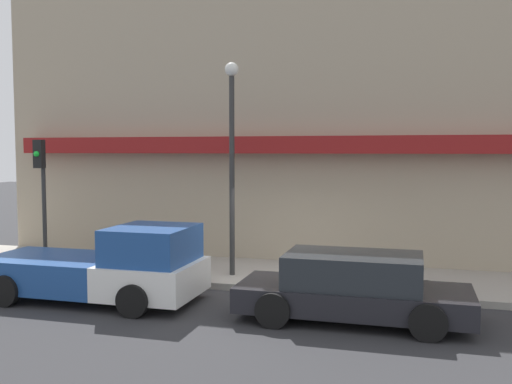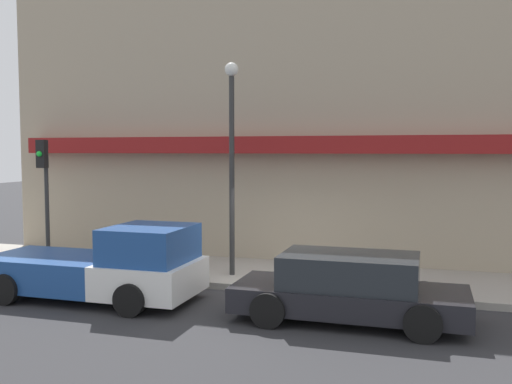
{
  "view_description": "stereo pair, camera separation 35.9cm",
  "coord_description": "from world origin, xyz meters",
  "px_view_note": "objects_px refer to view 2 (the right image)",
  "views": [
    {
      "loc": [
        3.32,
        -13.21,
        3.48
      ],
      "look_at": [
        -0.77,
        1.35,
        2.37
      ],
      "focal_mm": 40.0,
      "sensor_mm": 36.0,
      "label": 1
    },
    {
      "loc": [
        3.66,
        -13.11,
        3.48
      ],
      "look_at": [
        -0.77,
        1.35,
        2.37
      ],
      "focal_mm": 40.0,
      "sensor_mm": 36.0,
      "label": 2
    }
  ],
  "objects_px": {
    "pickup_truck": "(105,267)",
    "parked_car": "(349,288)",
    "traffic_light": "(44,179)",
    "street_lamp": "(232,143)",
    "fire_hydrant": "(352,273)"
  },
  "relations": [
    {
      "from": "traffic_light",
      "to": "pickup_truck",
      "type": "bearing_deg",
      "value": -34.75
    },
    {
      "from": "parked_car",
      "to": "traffic_light",
      "type": "bearing_deg",
      "value": 163.42
    },
    {
      "from": "pickup_truck",
      "to": "street_lamp",
      "type": "height_order",
      "value": "street_lamp"
    },
    {
      "from": "pickup_truck",
      "to": "traffic_light",
      "type": "bearing_deg",
      "value": 145.03
    },
    {
      "from": "pickup_truck",
      "to": "traffic_light",
      "type": "height_order",
      "value": "traffic_light"
    },
    {
      "from": "parked_car",
      "to": "pickup_truck",
      "type": "bearing_deg",
      "value": 178.1
    },
    {
      "from": "pickup_truck",
      "to": "street_lamp",
      "type": "bearing_deg",
      "value": 50.96
    },
    {
      "from": "parked_car",
      "to": "fire_hydrant",
      "type": "bearing_deg",
      "value": 94.02
    },
    {
      "from": "pickup_truck",
      "to": "parked_car",
      "type": "xyz_separation_m",
      "value": [
        5.64,
        -0.0,
        -0.1
      ]
    },
    {
      "from": "parked_car",
      "to": "street_lamp",
      "type": "bearing_deg",
      "value": 140.32
    },
    {
      "from": "pickup_truck",
      "to": "fire_hydrant",
      "type": "bearing_deg",
      "value": 22.5
    },
    {
      "from": "pickup_truck",
      "to": "fire_hydrant",
      "type": "height_order",
      "value": "pickup_truck"
    },
    {
      "from": "pickup_truck",
      "to": "traffic_light",
      "type": "relative_size",
      "value": 1.41
    },
    {
      "from": "parked_car",
      "to": "fire_hydrant",
      "type": "relative_size",
      "value": 6.76
    },
    {
      "from": "street_lamp",
      "to": "pickup_truck",
      "type": "bearing_deg",
      "value": -128.83
    }
  ]
}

